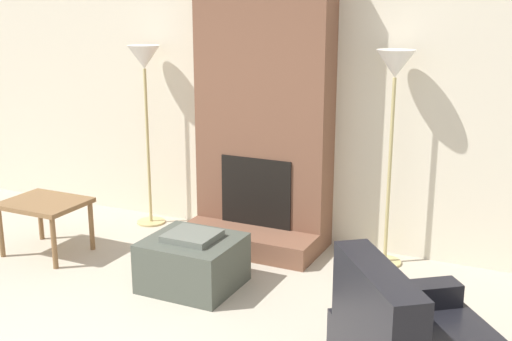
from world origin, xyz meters
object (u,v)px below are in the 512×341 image
at_px(side_table, 45,208).
at_px(floor_lamp_right, 394,83).
at_px(ottoman, 193,262).
at_px(floor_lamp_left, 145,73).

relative_size(side_table, floor_lamp_right, 0.38).
height_order(ottoman, side_table, side_table).
relative_size(ottoman, floor_lamp_left, 0.39).
height_order(side_table, floor_lamp_right, floor_lamp_right).
relative_size(floor_lamp_left, floor_lamp_right, 0.98).
distance_m(ottoman, floor_lamp_right, 2.12).
bearing_deg(ottoman, side_table, 178.53).
xyz_separation_m(ottoman, floor_lamp_left, (-1.16, 1.10, 1.30)).
relative_size(ottoman, floor_lamp_right, 0.39).
distance_m(ottoman, floor_lamp_left, 2.06).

